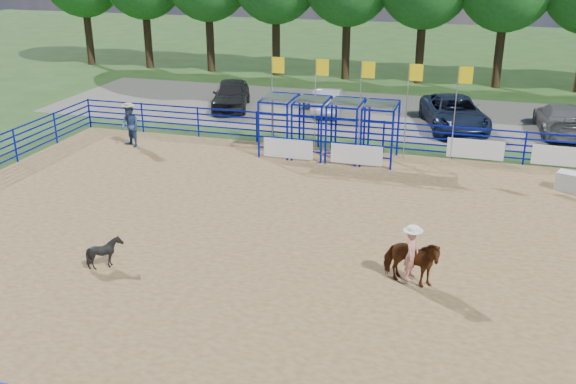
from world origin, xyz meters
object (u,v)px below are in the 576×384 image
(calf, at_px, (105,252))
(announcer_table, at_px, (575,183))
(car_a, at_px, (231,94))
(spectator_cowboy, at_px, (130,125))
(car_c, at_px, (454,113))
(car_d, at_px, (560,118))
(horse_and_rider, at_px, (411,256))
(car_b, at_px, (328,100))

(calf, bearing_deg, announcer_table, -48.90)
(car_a, bearing_deg, spectator_cowboy, -117.75)
(spectator_cowboy, xyz_separation_m, car_c, (14.20, 7.36, -0.21))
(spectator_cowboy, bearing_deg, car_d, 22.46)
(announcer_table, bearing_deg, car_d, 88.65)
(horse_and_rider, height_order, car_d, horse_and_rider)
(announcer_table, height_order, calf, calf)
(car_a, bearing_deg, horse_and_rider, -70.71)
(calf, relative_size, car_d, 0.18)
(horse_and_rider, height_order, calf, horse_and_rider)
(announcer_table, bearing_deg, horse_and_rider, -120.56)
(spectator_cowboy, distance_m, car_c, 16.00)
(horse_and_rider, distance_m, calf, 8.78)
(spectator_cowboy, bearing_deg, horse_and_rider, -34.02)
(horse_and_rider, relative_size, car_b, 0.59)
(announcer_table, distance_m, car_a, 19.29)
(car_a, bearing_deg, car_c, -18.87)
(car_a, relative_size, car_c, 0.82)
(car_c, bearing_deg, car_b, 153.05)
(horse_and_rider, bearing_deg, car_d, 72.49)
(calf, xyz_separation_m, car_d, (14.11, 18.78, 0.27))
(announcer_table, bearing_deg, calf, -143.27)
(horse_and_rider, xyz_separation_m, calf, (-8.65, -1.47, -0.39))
(car_a, distance_m, car_d, 17.47)
(spectator_cowboy, height_order, car_d, spectator_cowboy)
(calf, bearing_deg, car_c, -22.05)
(announcer_table, xyz_separation_m, calf, (-13.92, -10.38, 0.12))
(calf, relative_size, spectator_cowboy, 0.47)
(spectator_cowboy, bearing_deg, announcer_table, -1.26)
(announcer_table, xyz_separation_m, car_b, (-11.76, 9.20, 0.32))
(spectator_cowboy, bearing_deg, car_a, 77.43)
(car_c, bearing_deg, car_d, -8.41)
(calf, distance_m, car_d, 23.49)
(horse_and_rider, distance_m, car_b, 19.24)
(spectator_cowboy, relative_size, car_d, 0.39)
(announcer_table, xyz_separation_m, car_d, (0.20, 8.39, 0.38))
(car_b, height_order, car_c, car_c)
(horse_and_rider, bearing_deg, calf, -170.36)
(horse_and_rider, bearing_deg, spectator_cowboy, 145.98)
(car_c, bearing_deg, announcer_table, -73.14)
(car_a, relative_size, car_b, 1.13)
(car_b, bearing_deg, car_a, -0.15)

